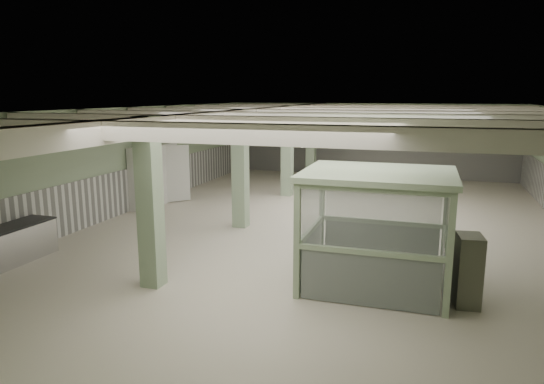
% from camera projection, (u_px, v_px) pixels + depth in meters
% --- Properties ---
extents(floor, '(20.00, 20.00, 0.00)m').
position_uv_depth(floor, '(327.00, 225.00, 15.23)').
color(floor, beige).
rests_on(floor, ground).
extents(ceiling, '(14.00, 20.00, 0.02)m').
position_uv_depth(ceiling, '(329.00, 109.00, 14.52)').
color(ceiling, silver).
rests_on(ceiling, wall_back).
extents(wall_back, '(14.00, 0.02, 3.60)m').
position_uv_depth(wall_back, '(369.00, 140.00, 24.18)').
color(wall_back, '#9EB792').
rests_on(wall_back, floor).
extents(wall_front, '(14.00, 0.02, 3.60)m').
position_uv_depth(wall_front, '(148.00, 291.00, 5.57)').
color(wall_front, '#9EB792').
rests_on(wall_front, floor).
extents(wall_left, '(0.02, 20.00, 3.60)m').
position_uv_depth(wall_left, '(132.00, 159.00, 17.04)').
color(wall_left, '#9EB792').
rests_on(wall_left, floor).
extents(wainscot_left, '(0.05, 19.90, 1.50)m').
position_uv_depth(wainscot_left, '(135.00, 188.00, 17.24)').
color(wainscot_left, silver).
rests_on(wainscot_left, floor).
extents(wainscot_back, '(13.90, 0.05, 1.50)m').
position_uv_depth(wainscot_back, '(369.00, 161.00, 24.36)').
color(wainscot_back, silver).
rests_on(wainscot_back, floor).
extents(girder, '(0.45, 19.90, 0.40)m').
position_uv_depth(girder, '(252.00, 115.00, 15.34)').
color(girder, white).
rests_on(girder, ceiling).
extents(beam_a, '(13.90, 0.35, 0.32)m').
position_uv_depth(beam_a, '(231.00, 134.00, 7.58)').
color(beam_a, white).
rests_on(beam_a, ceiling).
extents(beam_b, '(13.90, 0.35, 0.32)m').
position_uv_depth(beam_b, '(279.00, 124.00, 9.90)').
color(beam_b, white).
rests_on(beam_b, ceiling).
extents(beam_c, '(13.90, 0.35, 0.32)m').
position_uv_depth(beam_c, '(309.00, 119.00, 12.23)').
color(beam_c, white).
rests_on(beam_c, ceiling).
extents(beam_d, '(13.90, 0.35, 0.32)m').
position_uv_depth(beam_d, '(329.00, 115.00, 14.56)').
color(beam_d, white).
rests_on(beam_d, ceiling).
extents(beam_e, '(13.90, 0.35, 0.32)m').
position_uv_depth(beam_e, '(344.00, 112.00, 16.88)').
color(beam_e, white).
rests_on(beam_e, ceiling).
extents(beam_f, '(13.90, 0.35, 0.32)m').
position_uv_depth(beam_f, '(355.00, 110.00, 19.21)').
color(beam_f, white).
rests_on(beam_f, ceiling).
extents(beam_g, '(13.90, 0.35, 0.32)m').
position_uv_depth(beam_g, '(364.00, 108.00, 21.53)').
color(beam_g, white).
rests_on(beam_g, ceiling).
extents(column_a, '(0.42, 0.42, 3.60)m').
position_uv_depth(column_a, '(150.00, 203.00, 10.06)').
color(column_a, '#92AB89').
rests_on(column_a, floor).
extents(column_b, '(0.42, 0.42, 3.60)m').
position_uv_depth(column_b, '(240.00, 169.00, 14.72)').
color(column_b, '#92AB89').
rests_on(column_b, floor).
extents(column_c, '(0.42, 0.42, 3.60)m').
position_uv_depth(column_c, '(287.00, 151.00, 19.37)').
color(column_c, '#92AB89').
rests_on(column_c, floor).
extents(column_d, '(0.42, 0.42, 3.60)m').
position_uv_depth(column_d, '(311.00, 142.00, 23.09)').
color(column_d, '#92AB89').
rests_on(column_d, floor).
extents(pendant_front, '(0.44, 0.44, 0.22)m').
position_uv_depth(pendant_front, '(303.00, 143.00, 9.82)').
color(pendant_front, '#2B392B').
rests_on(pendant_front, ceiling).
extents(pendant_mid, '(0.44, 0.44, 0.22)m').
position_uv_depth(pendant_mid, '(348.00, 127.00, 14.94)').
color(pendant_mid, '#2B392B').
rests_on(pendant_mid, ceiling).
extents(pendant_back, '(0.44, 0.44, 0.22)m').
position_uv_depth(pendant_back, '(369.00, 119.00, 19.59)').
color(pendant_back, '#2B392B').
rests_on(pendant_back, ceiling).
extents(walkin_cooler, '(1.09, 2.43, 2.23)m').
position_uv_depth(walkin_cooler, '(155.00, 175.00, 17.80)').
color(walkin_cooler, silver).
rests_on(walkin_cooler, floor).
extents(guard_booth, '(3.11, 2.65, 2.48)m').
position_uv_depth(guard_booth, '(377.00, 208.00, 10.10)').
color(guard_booth, '#99AF8C').
rests_on(guard_booth, floor).
extents(filing_cabinet, '(0.53, 0.70, 1.40)m').
position_uv_depth(filing_cabinet, '(468.00, 270.00, 9.31)').
color(filing_cabinet, '#606252').
rests_on(filing_cabinet, floor).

